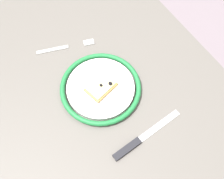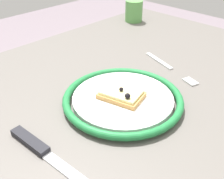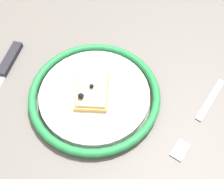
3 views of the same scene
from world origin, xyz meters
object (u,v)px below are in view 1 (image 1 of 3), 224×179
dining_table (92,98)px  plate (101,88)px  knife (136,142)px  fork (66,47)px  pizza_slice_near (101,87)px

dining_table → plate: (0.03, 0.02, 0.10)m
dining_table → knife: 0.25m
dining_table → knife: (0.23, 0.02, 0.09)m
dining_table → fork: 0.20m
plate → fork: (-0.20, -0.02, -0.01)m
fork → pizza_slice_near: bearing=4.9°
plate → knife: size_ratio=1.07×
dining_table → pizza_slice_near: size_ratio=11.13×
pizza_slice_near → fork: (-0.21, -0.02, -0.02)m
dining_table → plate: bearing=38.9°
dining_table → plate: size_ratio=4.41×
pizza_slice_near → knife: bearing=-0.5°
dining_table → fork: fork is taller
dining_table → plate: 0.10m
knife → fork: bearing=-177.7°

